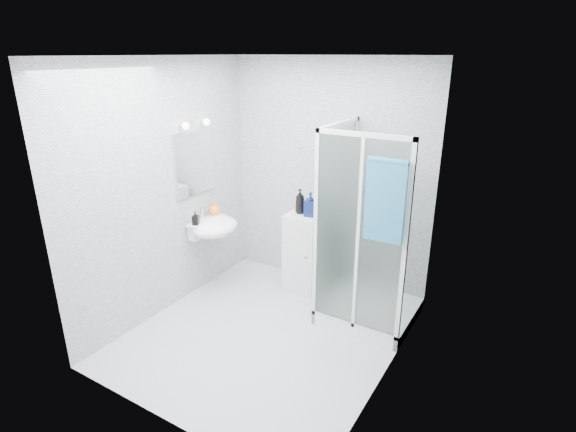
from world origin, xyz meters
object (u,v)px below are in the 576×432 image
Objects in this scene: storage_cabinet at (305,252)px; soap_dispenser_black at (196,218)px; shower_enclosure at (361,279)px; soap_dispenser_orange at (214,208)px; shampoo_bottle_a at (300,201)px; wall_basin at (213,227)px; shampoo_bottle_b at (311,204)px; hand_towel at (385,199)px.

soap_dispenser_black is at bearing -144.05° from storage_cabinet.
shower_enclosure is 2.13× the size of storage_cabinet.
soap_dispenser_black is (-0.95, -0.73, 0.47)m from storage_cabinet.
shower_enclosure reaches higher than soap_dispenser_orange.
soap_dispenser_orange is (-0.91, -0.38, -0.13)m from shampoo_bottle_a.
wall_basin is 0.25m from soap_dispenser_orange.
soap_dispenser_orange is (-1.77, -0.15, 0.50)m from shower_enclosure.
soap_dispenser_black is at bearing -164.20° from shower_enclosure.
soap_dispenser_orange is (-1.05, -0.36, -0.13)m from shampoo_bottle_b.
shower_enclosure is 13.27× the size of soap_dispenser_black.
storage_cabinet is at bearing 164.42° from shampoo_bottle_b.
storage_cabinet is at bearing 163.27° from shower_enclosure.
soap_dispenser_orange is at bearing 94.17° from soap_dispenser_black.
shower_enclosure is 1.72m from wall_basin.
wall_basin is 2.10× the size of shampoo_bottle_b.
wall_basin is 0.24m from soap_dispenser_black.
wall_basin is 3.40× the size of soap_dispenser_orange.
shower_enclosure reaches higher than storage_cabinet.
soap_dispenser_black reaches higher than wall_basin.
shampoo_bottle_b is 1.12m from soap_dispenser_orange.
shampoo_bottle_b is (0.08, -0.02, 0.60)m from storage_cabinet.
storage_cabinet is 1.15m from soap_dispenser_orange.
shower_enclosure is 0.97m from shampoo_bottle_b.
soap_dispenser_orange reaches higher than soap_dispenser_black.
shampoo_bottle_a reaches higher than shampoo_bottle_b.
shampoo_bottle_b is 1.77× the size of soap_dispenser_black.
storage_cabinet is at bearing 32.71° from wall_basin.
shampoo_bottle_a reaches higher than storage_cabinet.
storage_cabinet is at bearing 150.10° from hand_towel.
shower_enclosure is at bearing 15.80° from soap_dispenser_black.
storage_cabinet is 1.29m from soap_dispenser_black.
shampoo_bottle_a reaches higher than wall_basin.
storage_cabinet is 0.61m from shampoo_bottle_b.
wall_basin is at bearing 177.54° from hand_towel.
storage_cabinet is 3.34× the size of shampoo_bottle_a.
storage_cabinet is 1.63m from hand_towel.
storage_cabinet is at bearing 37.61° from soap_dispenser_black.
shampoo_bottle_b is at bearing 19.08° from soap_dispenser_orange.
hand_towel is 2.13m from soap_dispenser_black.
shampoo_bottle_b is at bearing -17.24° from storage_cabinet.
shower_enclosure is 3.57× the size of wall_basin.
shower_enclosure is at bearing -18.39° from storage_cabinet.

